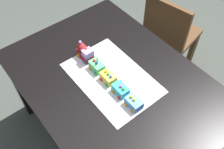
# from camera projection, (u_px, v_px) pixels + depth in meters

# --- Properties ---
(ground_plane) EXTENTS (8.00, 8.00, 0.00)m
(ground_plane) POSITION_uv_depth(u_px,v_px,m) (113.00, 133.00, 2.18)
(ground_plane) COLOR #474C44
(dining_table) EXTENTS (1.40, 1.00, 0.74)m
(dining_table) POSITION_uv_depth(u_px,v_px,m) (113.00, 90.00, 1.69)
(dining_table) COLOR black
(dining_table) RESTS_ON ground
(chair) EXTENTS (0.47, 0.47, 0.86)m
(chair) POSITION_uv_depth(u_px,v_px,m) (169.00, 34.00, 2.26)
(chair) COLOR brown
(chair) RESTS_ON ground
(cake_board) EXTENTS (0.60, 0.40, 0.00)m
(cake_board) POSITION_uv_depth(u_px,v_px,m) (112.00, 78.00, 1.61)
(cake_board) COLOR silver
(cake_board) RESTS_ON dining_table
(cake_locomotive) EXTENTS (0.14, 0.08, 0.12)m
(cake_locomotive) POSITION_uv_depth(u_px,v_px,m) (85.00, 53.00, 1.68)
(cake_locomotive) COLOR maroon
(cake_locomotive) RESTS_ON cake_board
(cake_car_gondola_mint_green) EXTENTS (0.10, 0.08, 0.07)m
(cake_car_gondola_mint_green) POSITION_uv_depth(u_px,v_px,m) (97.00, 66.00, 1.63)
(cake_car_gondola_mint_green) COLOR #59CC7A
(cake_car_gondola_mint_green) RESTS_ON cake_board
(cake_car_caboose_lemon) EXTENTS (0.10, 0.08, 0.07)m
(cake_car_caboose_lemon) POSITION_uv_depth(u_px,v_px,m) (108.00, 77.00, 1.57)
(cake_car_caboose_lemon) COLOR #F4E04C
(cake_car_caboose_lemon) RESTS_ON cake_board
(cake_car_hopper_turquoise) EXTENTS (0.10, 0.08, 0.07)m
(cake_car_hopper_turquoise) POSITION_uv_depth(u_px,v_px,m) (121.00, 90.00, 1.51)
(cake_car_hopper_turquoise) COLOR #38B7C6
(cake_car_hopper_turquoise) RESTS_ON cake_board
(cake_car_tanker_sky_blue) EXTENTS (0.10, 0.08, 0.07)m
(cake_car_tanker_sky_blue) POSITION_uv_depth(u_px,v_px,m) (134.00, 103.00, 1.46)
(cake_car_tanker_sky_blue) COLOR #669EEA
(cake_car_tanker_sky_blue) RESTS_ON cake_board
(birthday_candle) EXTENTS (0.01, 0.01, 0.05)m
(birthday_candle) POSITION_uv_depth(u_px,v_px,m) (97.00, 60.00, 1.57)
(birthday_candle) COLOR #66D872
(birthday_candle) RESTS_ON cake_car_gondola_mint_green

